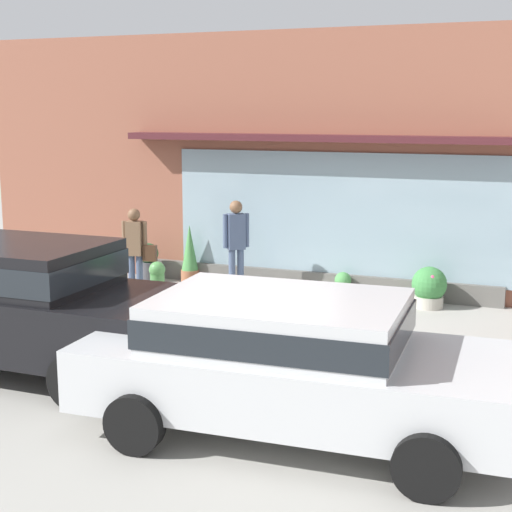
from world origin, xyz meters
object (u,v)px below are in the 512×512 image
object	(u,v)px
parked_car_black	(24,299)
potted_plant_trailing_edge	(190,255)
pedestrian_with_handbag	(136,248)
pedestrian_passerby	(236,240)
potted_plant_by_entrance	(343,285)
potted_plant_window_right	(429,287)
fire_hydrant	(157,287)
potted_plant_window_left	(149,261)
parked_car_silver	(292,357)

from	to	relation	value
parked_car_black	potted_plant_trailing_edge	distance (m)	5.38
pedestrian_with_handbag	parked_car_black	xyz separation A→B (m)	(0.55, -3.74, 0.01)
pedestrian_with_handbag	pedestrian_passerby	world-z (taller)	pedestrian_passerby
potted_plant_by_entrance	potted_plant_trailing_edge	xyz separation A→B (m)	(-3.07, 0.06, 0.33)
potted_plant_by_entrance	potted_plant_trailing_edge	distance (m)	3.09
pedestrian_with_handbag	potted_plant_window_right	world-z (taller)	pedestrian_with_handbag
potted_plant_by_entrance	potted_plant_window_right	size ratio (longest dim) A/B	0.64
potted_plant_trailing_edge	parked_car_black	bearing A→B (deg)	-86.64
pedestrian_passerby	potted_plant_by_entrance	bearing A→B (deg)	160.29
fire_hydrant	potted_plant_trailing_edge	world-z (taller)	potted_plant_trailing_edge
fire_hydrant	potted_plant_by_entrance	distance (m)	3.36
potted_plant_by_entrance	fire_hydrant	bearing A→B (deg)	-139.58
parked_car_black	pedestrian_passerby	bearing A→B (deg)	78.34
pedestrian_passerby	fire_hydrant	bearing A→B (deg)	26.02
potted_plant_by_entrance	potted_plant_window_left	bearing A→B (deg)	-177.65
fire_hydrant	potted_plant_window_left	xyz separation A→B (m)	(-1.30, 2.02, -0.03)
pedestrian_passerby	potted_plant_window_left	world-z (taller)	pedestrian_passerby
pedestrian_passerby	parked_car_black	size ratio (longest dim) A/B	0.41
pedestrian_with_handbag	pedestrian_passerby	xyz separation A→B (m)	(1.49, 0.94, 0.08)
potted_plant_window_right	potted_plant_trailing_edge	bearing A→B (deg)	176.68
fire_hydrant	pedestrian_with_handbag	distance (m)	1.10
pedestrian_passerby	parked_car_black	xyz separation A→B (m)	(-0.95, -4.68, -0.07)
parked_car_black	potted_plant_trailing_edge	world-z (taller)	parked_car_black
fire_hydrant	potted_plant_window_left	size ratio (longest dim) A/B	1.15
fire_hydrant	potted_plant_trailing_edge	xyz separation A→B (m)	(-0.51, 2.23, 0.11)
pedestrian_with_handbag	potted_plant_window_left	world-z (taller)	pedestrian_with_handbag
pedestrian_with_handbag	parked_car_black	size ratio (longest dim) A/B	0.39
parked_car_silver	pedestrian_with_handbag	bearing A→B (deg)	132.36
potted_plant_by_entrance	potted_plant_trailing_edge	world-z (taller)	potted_plant_trailing_edge
potted_plant_window_left	potted_plant_trailing_edge	bearing A→B (deg)	15.29
fire_hydrant	pedestrian_passerby	world-z (taller)	pedestrian_passerby
potted_plant_window_right	fire_hydrant	bearing A→B (deg)	-154.48
potted_plant_window_right	potted_plant_window_left	world-z (taller)	potted_plant_window_left
parked_car_silver	potted_plant_window_right	size ratio (longest dim) A/B	6.54
parked_car_silver	potted_plant_window_right	distance (m)	5.76
fire_hydrant	pedestrian_passerby	bearing A→B (deg)	64.47
pedestrian_with_handbag	parked_car_silver	xyz separation A→B (m)	(4.37, -4.38, -0.10)
fire_hydrant	parked_car_black	bearing A→B (deg)	-93.68
pedestrian_with_handbag	potted_plant_window_left	xyz separation A→B (m)	(-0.55, 1.39, -0.54)
potted_plant_by_entrance	potted_plant_trailing_edge	size ratio (longest dim) A/B	0.40
parked_car_silver	pedestrian_passerby	bearing A→B (deg)	115.83
parked_car_silver	parked_car_black	world-z (taller)	parked_car_black
potted_plant_window_right	parked_car_silver	bearing A→B (deg)	-94.92
pedestrian_passerby	parked_car_black	distance (m)	4.78
potted_plant_window_left	fire_hydrant	bearing A→B (deg)	-57.14
potted_plant_trailing_edge	parked_car_silver	bearing A→B (deg)	-55.35
potted_plant_by_entrance	potted_plant_window_left	xyz separation A→B (m)	(-3.86, -0.16, 0.18)
pedestrian_with_handbag	potted_plant_window_left	bearing A→B (deg)	101.67
parked_car_black	potted_plant_window_left	xyz separation A→B (m)	(-1.10, 5.14, -0.54)
parked_car_black	potted_plant_window_left	world-z (taller)	parked_car_black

